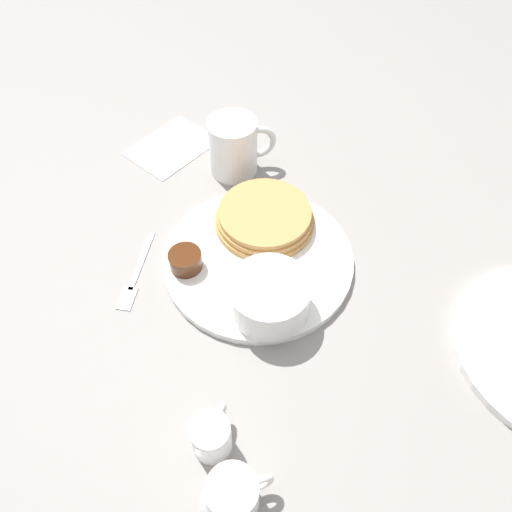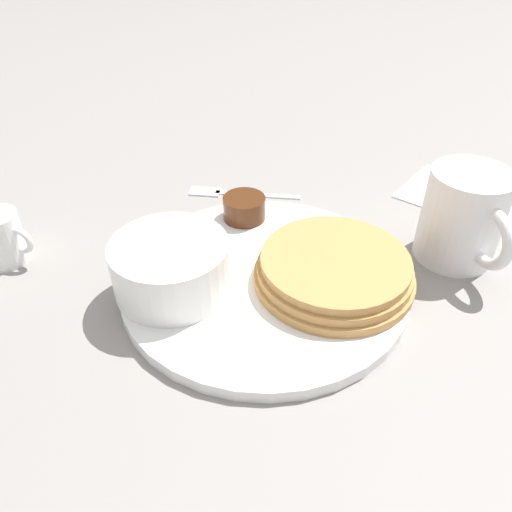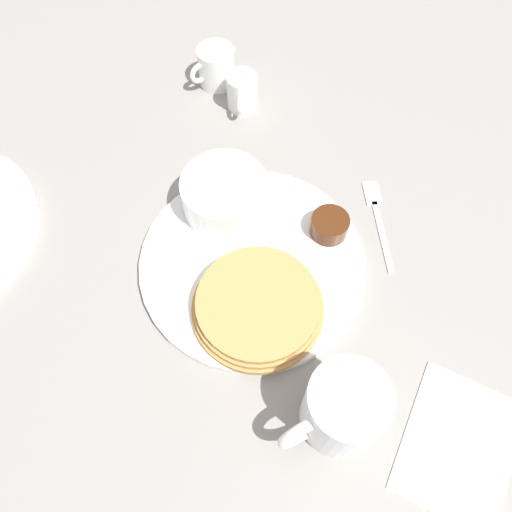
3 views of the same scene
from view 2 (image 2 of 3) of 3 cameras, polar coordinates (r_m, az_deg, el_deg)
The scene contains 10 objects.
ground_plane at distance 0.48m, azimuth 0.94°, elevation -3.36°, with size 4.00×4.00×0.00m, color gray.
plate at distance 0.47m, azimuth 0.95°, elevation -2.81°, with size 0.27×0.27×0.01m.
pancake_stack at distance 0.46m, azimuth 8.93°, elevation -1.53°, with size 0.15×0.15×0.03m.
bowl at distance 0.44m, azimuth -9.71°, elevation -1.03°, with size 0.10×0.10×0.05m.
syrup_cup at distance 0.54m, azimuth -1.35°, elevation 5.52°, with size 0.05×0.05×0.03m.
butter_ramekin at distance 0.46m, azimuth -11.53°, elevation -0.93°, with size 0.05×0.05×0.04m.
coffee_mug at distance 0.52m, azimuth 22.65°, elevation 4.07°, with size 0.11×0.08×0.09m.
creamer_pitcher_near at distance 0.55m, azimuth -27.09°, elevation 1.88°, with size 0.06×0.05×0.06m.
fork at distance 0.61m, azimuth -2.87°, elevation 7.25°, with size 0.10×0.11×0.00m.
napkin at distance 0.65m, azimuth 22.71°, elevation 6.27°, with size 0.16×0.14×0.00m.
Camera 2 is at (0.29, -0.21, 0.31)m, focal length 35.00 mm.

